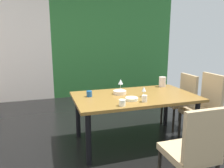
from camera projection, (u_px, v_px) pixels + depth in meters
name	position (u px, v px, depth m)	size (l,w,h in m)	color
ground_plane	(107.00, 149.00, 3.09)	(5.44, 5.96, 0.02)	black
back_panel_interior	(3.00, 46.00, 5.05)	(2.16, 0.10, 2.66)	silver
garden_window_panel	(115.00, 45.00, 5.86)	(3.28, 0.10, 2.66)	#2B692F
dining_table	(135.00, 100.00, 3.18)	(1.76, 1.01, 0.71)	brown
chair_right_near	(205.00, 105.00, 3.24)	(0.44, 0.44, 1.01)	tan
chair_head_near	(194.00, 149.00, 2.03)	(0.44, 0.44, 0.95)	tan
chair_right_far	(182.00, 98.00, 3.76)	(0.44, 0.44, 0.92)	tan
wine_glass_west	(144.00, 90.00, 3.08)	(0.06, 0.06, 0.15)	silver
wine_glass_south	(121.00, 82.00, 3.51)	(0.08, 0.08, 0.17)	silver
serving_bowl_center	(132.00, 99.00, 2.92)	(0.17, 0.17, 0.04)	#E7ECCE
serving_bowl_front	(120.00, 92.00, 3.24)	(0.20, 0.20, 0.05)	beige
cup_east	(122.00, 103.00, 2.68)	(0.08, 0.08, 0.08)	white
cup_right	(89.00, 94.00, 3.09)	(0.08, 0.08, 0.08)	#1B4E8A
cup_near_window	(144.00, 99.00, 2.85)	(0.07, 0.07, 0.09)	white
pitcher_rear	(162.00, 82.00, 3.72)	(0.13, 0.12, 0.17)	beige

